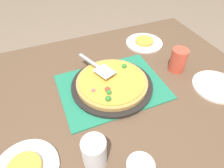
% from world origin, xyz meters
% --- Properties ---
extents(ground_plane, '(8.00, 8.00, 0.00)m').
position_xyz_m(ground_plane, '(0.00, 0.00, 0.00)').
color(ground_plane, '#84705B').
extents(dining_table, '(1.40, 1.00, 0.75)m').
position_xyz_m(dining_table, '(0.00, 0.00, 0.64)').
color(dining_table, brown).
rests_on(dining_table, ground_plane).
extents(placemat, '(0.48, 0.36, 0.01)m').
position_xyz_m(placemat, '(0.00, 0.00, 0.75)').
color(placemat, '#237F5B').
rests_on(placemat, dining_table).
extents(pizza_pan, '(0.38, 0.38, 0.01)m').
position_xyz_m(pizza_pan, '(0.00, 0.00, 0.76)').
color(pizza_pan, black).
rests_on(pizza_pan, placemat).
extents(pizza, '(0.33, 0.33, 0.05)m').
position_xyz_m(pizza, '(0.00, 0.00, 0.78)').
color(pizza, tan).
rests_on(pizza, pizza_pan).
extents(plate_near_left, '(0.22, 0.22, 0.01)m').
position_xyz_m(plate_near_left, '(-0.33, -0.28, 0.76)').
color(plate_near_left, white).
rests_on(plate_near_left, dining_table).
extents(plate_side, '(0.22, 0.22, 0.01)m').
position_xyz_m(plate_side, '(-0.45, 0.19, 0.76)').
color(plate_side, white).
rests_on(plate_side, dining_table).
extents(served_slice_left, '(0.11, 0.11, 0.02)m').
position_xyz_m(served_slice_left, '(-0.33, -0.28, 0.77)').
color(served_slice_left, gold).
rests_on(served_slice_left, plate_near_left).
extents(served_slice_right, '(0.11, 0.11, 0.02)m').
position_xyz_m(served_slice_right, '(0.41, 0.25, 0.77)').
color(served_slice_right, gold).
rests_on(served_slice_right, plate_far_right).
extents(cup_far, '(0.08, 0.08, 0.12)m').
position_xyz_m(cup_far, '(0.19, 0.31, 0.81)').
color(cup_far, white).
rests_on(cup_far, dining_table).
extents(cup_corner, '(0.08, 0.08, 0.12)m').
position_xyz_m(cup_corner, '(-0.36, 0.01, 0.81)').
color(cup_corner, '#E04C38').
rests_on(cup_corner, dining_table).
extents(pizza_server, '(0.13, 0.23, 0.01)m').
position_xyz_m(pizza_server, '(0.04, -0.09, 0.82)').
color(pizza_server, silver).
rests_on(pizza_server, pizza).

